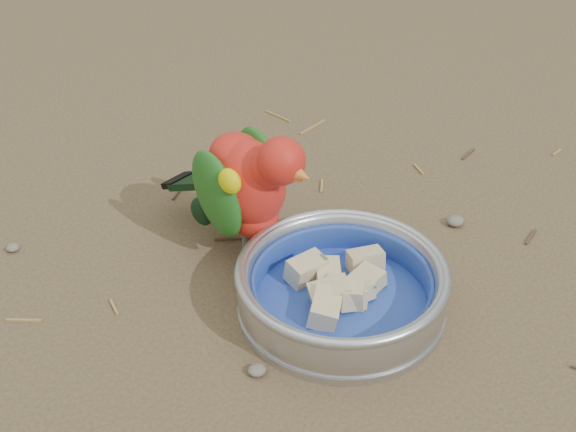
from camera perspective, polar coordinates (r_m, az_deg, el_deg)
name	(u,v)px	position (r m, az deg, el deg)	size (l,w,h in m)	color
ground	(332,294)	(0.95, 3.12, -5.58)	(60.00, 60.00, 0.00)	brown
food_bowl	(341,305)	(0.92, 3.78, -6.33)	(0.24, 0.24, 0.02)	#B2B2BA
bowl_wall	(342,285)	(0.90, 3.85, -4.89)	(0.24, 0.24, 0.04)	#B2B2BA
fruit_wedges	(342,289)	(0.91, 3.84, -5.23)	(0.14, 0.14, 0.03)	beige
lory_parrot	(249,194)	(0.96, -2.82, 1.60)	(0.10, 0.22, 0.17)	red
ground_debris	(341,262)	(0.99, 3.78, -3.29)	(0.90, 0.80, 0.01)	olive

